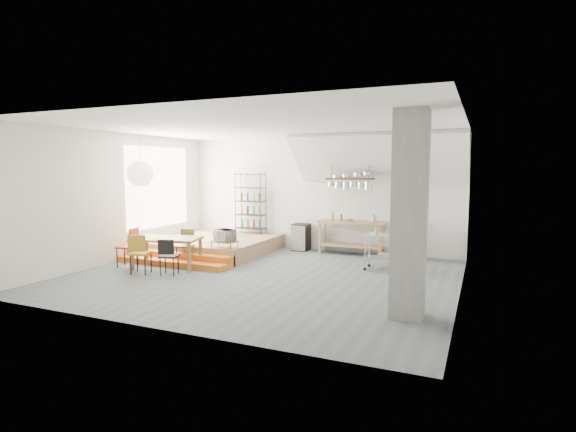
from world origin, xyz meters
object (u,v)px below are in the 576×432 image
at_px(rolling_cart, 384,247).
at_px(mini_fridge, 301,237).
at_px(dining_table, 167,241).
at_px(stove, 404,240).

bearing_deg(rolling_cart, mini_fridge, 149.66).
xyz_separation_m(dining_table, rolling_cart, (4.68, 1.81, -0.11)).
bearing_deg(rolling_cart, dining_table, -158.48).
relative_size(stove, rolling_cart, 1.39).
distance_m(dining_table, mini_fridge, 3.95).
bearing_deg(rolling_cart, stove, 82.79).
relative_size(stove, mini_fridge, 1.55).
bearing_deg(dining_table, stove, 20.25).
bearing_deg(stove, rolling_cart, -97.55).
xyz_separation_m(stove, dining_table, (-4.88, -3.36, 0.16)).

